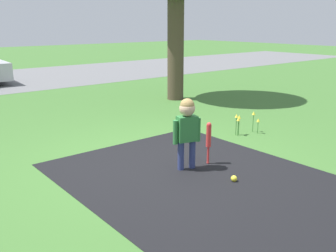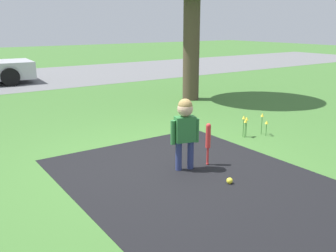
# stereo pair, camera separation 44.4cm
# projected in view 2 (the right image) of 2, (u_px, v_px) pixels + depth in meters

# --- Properties ---
(ground_plane) EXTENTS (60.00, 60.00, 0.00)m
(ground_plane) POSITION_uv_depth(u_px,v_px,m) (158.00, 160.00, 5.49)
(ground_plane) COLOR #3D6B2D
(driveway_strip) EXTENTS (2.98, 7.00, 0.01)m
(driveway_strip) POSITION_uv_depth(u_px,v_px,m) (303.00, 238.00, 3.49)
(driveway_strip) COLOR black
(driveway_strip) RESTS_ON ground
(street_strip) EXTENTS (40.00, 6.00, 0.01)m
(street_strip) POSITION_uv_depth(u_px,v_px,m) (7.00, 80.00, 13.36)
(street_strip) COLOR slate
(street_strip) RESTS_ON ground
(child) EXTENTS (0.39, 0.22, 0.99)m
(child) POSITION_uv_depth(u_px,v_px,m) (185.00, 124.00, 4.97)
(child) COLOR navy
(child) RESTS_ON ground
(baseball_bat) EXTENTS (0.07, 0.07, 0.61)m
(baseball_bat) POSITION_uv_depth(u_px,v_px,m) (208.00, 138.00, 5.20)
(baseball_bat) COLOR red
(baseball_bat) RESTS_ON ground
(sports_ball) EXTENTS (0.08, 0.08, 0.08)m
(sports_ball) POSITION_uv_depth(u_px,v_px,m) (230.00, 181.00, 4.67)
(sports_ball) COLOR yellow
(sports_ball) RESTS_ON ground
(flower_bed) EXTENTS (0.46, 0.25, 0.39)m
(flower_bed) POSITION_uv_depth(u_px,v_px,m) (253.00, 120.00, 6.58)
(flower_bed) COLOR #38702D
(flower_bed) RESTS_ON ground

